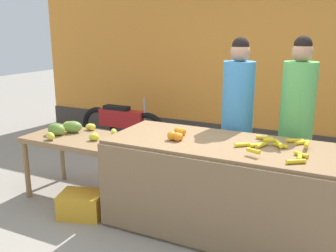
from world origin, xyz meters
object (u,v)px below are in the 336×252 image
(vendor_woman_green_shirt, at_px, (296,126))
(produce_sack, at_px, (169,167))
(produce_crate, at_px, (82,205))
(parked_motorcycle, at_px, (122,125))
(vendor_woman_blue_shirt, at_px, (237,122))

(vendor_woman_green_shirt, distance_m, produce_sack, 1.59)
(produce_crate, bearing_deg, parked_motorcycle, 112.25)
(vendor_woman_blue_shirt, bearing_deg, produce_crate, -140.40)
(vendor_woman_blue_shirt, height_order, produce_crate, vendor_woman_blue_shirt)
(produce_crate, bearing_deg, vendor_woman_blue_shirt, 39.60)
(parked_motorcycle, height_order, produce_sack, parked_motorcycle)
(parked_motorcycle, distance_m, produce_crate, 2.34)
(vendor_woman_blue_shirt, distance_m, parked_motorcycle, 2.50)
(parked_motorcycle, bearing_deg, vendor_woman_blue_shirt, -25.76)
(vendor_woman_blue_shirt, distance_m, produce_sack, 1.06)
(produce_crate, height_order, produce_sack, produce_sack)
(vendor_woman_blue_shirt, distance_m, vendor_woman_green_shirt, 0.61)
(vendor_woman_green_shirt, bearing_deg, produce_sack, -177.98)
(vendor_woman_green_shirt, height_order, produce_sack, vendor_woman_green_shirt)
(vendor_woman_green_shirt, distance_m, parked_motorcycle, 3.04)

